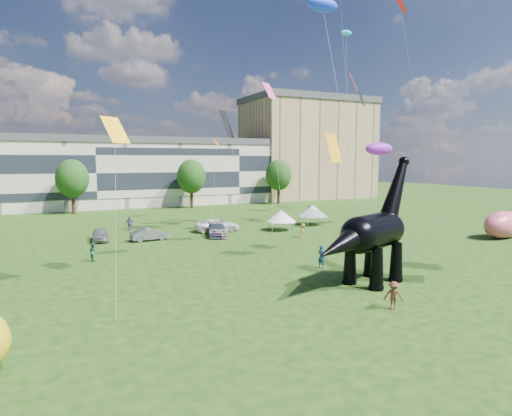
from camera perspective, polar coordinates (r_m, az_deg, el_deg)
name	(u,v)px	position (r m, az deg, el deg)	size (l,w,h in m)	color
ground	(308,298)	(28.23, 6.93, -11.83)	(220.00, 220.00, 0.00)	#16330C
terrace_row	(94,175)	(84.98, -20.80, 4.13)	(78.00, 11.00, 12.00)	beige
apartment_block	(307,151)	(103.16, 6.82, 7.62)	(28.00, 18.00, 22.00)	tan
tree_mid_left	(72,175)	(75.78, -23.32, 4.01)	(5.20, 5.20, 9.44)	#382314
tree_mid_right	(191,174)	(78.95, -8.62, 4.54)	(5.20, 5.20, 9.44)	#382314
tree_far_right	(279,172)	(85.78, 3.03, 4.75)	(5.20, 5.20, 9.44)	#382314
dinosaur_sculpture	(371,235)	(31.32, 15.04, -3.46)	(11.33, 5.68, 9.44)	black
car_silver	(100,235)	(49.67, -20.06, -3.35)	(1.69, 4.19, 1.43)	#A4A4A8
car_grey	(149,234)	(48.44, -14.02, -3.43)	(1.43, 4.10, 1.35)	slate
car_white	(217,225)	(53.07, -5.16, -2.32)	(2.53, 5.48, 1.52)	white
car_dark	(217,229)	(49.98, -5.18, -2.87)	(2.13, 5.24, 1.52)	#595960
gazebo_near	(281,216)	(53.71, 3.38, -1.07)	(4.61, 4.61, 2.57)	white
gazebo_far	(313,211)	(58.61, 7.58, -0.40)	(4.30, 4.30, 2.70)	silver
inflatable_pink	(503,225)	(55.82, 30.07, -1.93)	(6.16, 3.08, 3.08)	#DA546B
visitors	(216,241)	(42.41, -5.40, -4.41)	(47.48, 40.49, 1.89)	brown
kites	(213,3)	(42.40, -5.72, 25.60)	(63.67, 42.56, 27.06)	#DD510E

